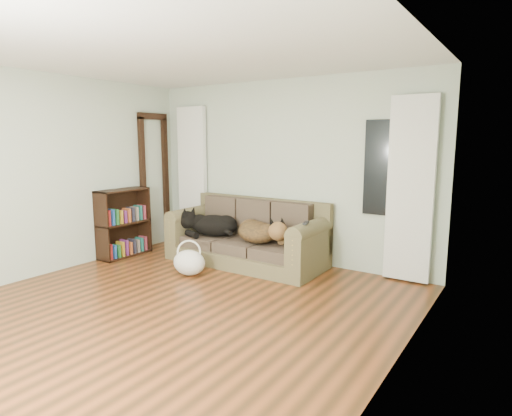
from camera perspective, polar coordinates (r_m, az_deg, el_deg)
The scene contains 15 objects.
floor at distance 4.57m, azimuth -12.56°, elevation -13.69°, with size 5.00×5.00×0.00m, color #3E2511.
ceiling at distance 4.30m, azimuth -13.85°, elevation 20.20°, with size 5.00×5.00×0.00m, color white.
wall_back at distance 6.22m, azimuth 3.80°, elevation 4.93°, with size 4.50×0.04×2.60m, color #ADC1A3.
wall_left at distance 6.07m, azimuth -28.00°, elevation 3.77°, with size 0.04×5.00×2.60m, color #ADC1A3.
wall_right at distance 3.04m, azimuth 17.45°, elevation 0.08°, with size 0.04×5.00×2.60m, color #ADC1A3.
curtain_left at distance 7.16m, azimuth -8.47°, elevation 4.20°, with size 0.55×0.08×2.25m, color white.
curtain_right at distance 5.50m, azimuth 19.90°, elevation 2.27°, with size 0.55×0.08×2.25m, color white.
window_pane at distance 5.61m, azimuth 16.68°, elevation 5.13°, with size 0.50×0.03×1.20m, color black.
door_casing at distance 7.26m, azimuth -13.35°, elevation 3.33°, with size 0.07×0.60×2.10m, color black.
sofa at distance 6.08m, azimuth -1.44°, elevation -3.26°, with size 2.26×0.98×0.93m, color brown.
dog_black_lab at distance 6.36m, azimuth -5.99°, elevation -2.47°, with size 0.74×0.51×0.31m, color black.
dog_shepherd at distance 5.88m, azimuth 0.45°, elevation -3.28°, with size 0.72×0.50×0.32m, color black.
tv_remote at distance 5.36m, azimuth 6.67°, elevation -1.96°, with size 0.05×0.17×0.02m, color black.
tote_bag at distance 5.69m, azimuth -8.90°, elevation -7.25°, with size 0.45×0.35×0.33m, color silver.
bookshelf at distance 6.76m, azimuth -17.23°, elevation -1.97°, with size 0.31×0.82×1.02m, color black.
Camera 1 is at (3.07, -2.89, 1.76)m, focal length 30.00 mm.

